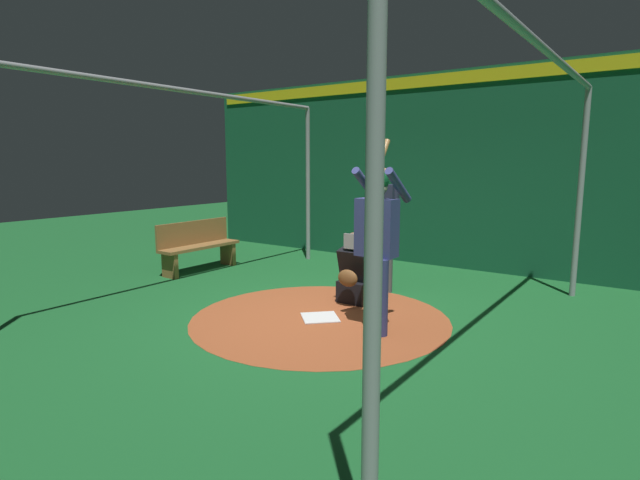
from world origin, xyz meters
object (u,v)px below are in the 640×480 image
(batter, at_px, (377,234))
(bench, at_px, (198,245))
(umpire, at_px, (382,222))
(home_plate, at_px, (320,317))
(catcher, at_px, (355,275))

(batter, bearing_deg, bench, -103.27)
(bench, bearing_deg, batter, 76.73)
(umpire, bearing_deg, home_plate, 0.61)
(home_plate, height_order, catcher, catcher)
(bench, bearing_deg, home_plate, 73.38)
(batter, bearing_deg, home_plate, -87.71)
(batter, bearing_deg, catcher, -136.92)
(home_plate, relative_size, batter, 0.20)
(catcher, relative_size, bench, 0.62)
(catcher, bearing_deg, bench, -92.34)
(home_plate, relative_size, umpire, 0.24)
(bench, bearing_deg, umpire, 100.43)
(batter, xyz_separation_m, catcher, (-0.80, -0.75, -0.71))
(home_plate, height_order, batter, batter)
(catcher, distance_m, bench, 3.21)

